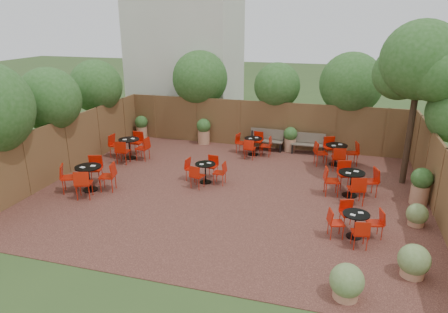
# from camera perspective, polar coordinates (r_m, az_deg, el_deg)

# --- Properties ---
(ground) EXTENTS (80.00, 80.00, 0.00)m
(ground) POSITION_cam_1_polar(r_m,az_deg,el_deg) (13.10, 0.95, -4.97)
(ground) COLOR #354F23
(ground) RESTS_ON ground
(courtyard_paving) EXTENTS (12.00, 10.00, 0.02)m
(courtyard_paving) POSITION_cam_1_polar(r_m,az_deg,el_deg) (13.09, 0.95, -4.93)
(courtyard_paving) COLOR #3B2018
(courtyard_paving) RESTS_ON ground
(fence_back) EXTENTS (12.00, 0.08, 2.00)m
(fence_back) POSITION_cam_1_polar(r_m,az_deg,el_deg) (17.39, 5.33, 4.52)
(fence_back) COLOR #51361E
(fence_back) RESTS_ON ground
(fence_left) EXTENTS (0.08, 10.00, 2.00)m
(fence_left) POSITION_cam_1_polar(r_m,az_deg,el_deg) (15.34, -21.20, 1.32)
(fence_left) COLOR #51361E
(fence_left) RESTS_ON ground
(fence_right) EXTENTS (0.08, 10.00, 2.00)m
(fence_right) POSITION_cam_1_polar(r_m,az_deg,el_deg) (12.66, 28.22, -3.32)
(fence_right) COLOR #51361E
(fence_right) RESTS_ON ground
(neighbour_building) EXTENTS (5.00, 4.00, 8.00)m
(neighbour_building) POSITION_cam_1_polar(r_m,az_deg,el_deg) (21.03, -5.31, 15.30)
(neighbour_building) COLOR beige
(neighbour_building) RESTS_ON ground
(overhang_foliage) EXTENTS (15.62, 10.97, 2.78)m
(overhang_foliage) POSITION_cam_1_polar(r_m,az_deg,el_deg) (15.30, -5.77, 9.12)
(overhang_foliage) COLOR #26521A
(overhang_foliage) RESTS_ON ground
(courtyard_tree) EXTENTS (2.66, 2.56, 5.29)m
(courtyard_tree) POSITION_cam_1_polar(r_m,az_deg,el_deg) (14.12, 25.86, 11.43)
(courtyard_tree) COLOR black
(courtyard_tree) RESTS_ON courtyard_paving
(park_bench_left) EXTENTS (1.44, 0.54, 0.88)m
(park_bench_left) POSITION_cam_1_polar(r_m,az_deg,el_deg) (17.12, 5.99, 2.42)
(park_bench_left) COLOR brown
(park_bench_left) RESTS_ON courtyard_paving
(park_bench_right) EXTENTS (1.36, 0.44, 0.84)m
(park_bench_right) POSITION_cam_1_polar(r_m,az_deg,el_deg) (16.92, 11.78, 1.86)
(park_bench_right) COLOR brown
(park_bench_right) RESTS_ON courtyard_paving
(bistro_tables) EXTENTS (10.01, 7.13, 0.94)m
(bistro_tables) POSITION_cam_1_polar(r_m,az_deg,el_deg) (13.98, 1.31, -1.34)
(bistro_tables) COLOR black
(bistro_tables) RESTS_ON courtyard_paving
(planters) EXTENTS (11.79, 4.65, 1.13)m
(planters) POSITION_cam_1_polar(r_m,az_deg,el_deg) (16.16, 3.89, 2.00)
(planters) COLOR #AF7857
(planters) RESTS_ON courtyard_paving
(low_shrubs) EXTENTS (2.43, 4.26, 0.74)m
(low_shrubs) POSITION_cam_1_polar(r_m,az_deg,el_deg) (9.84, 22.47, -12.86)
(low_shrubs) COLOR #AF7857
(low_shrubs) RESTS_ON courtyard_paving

